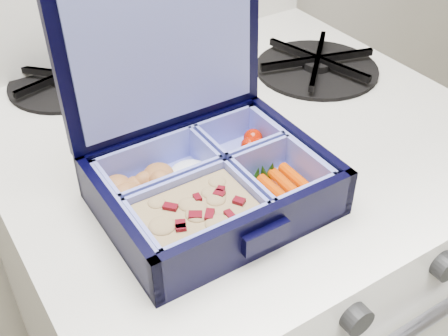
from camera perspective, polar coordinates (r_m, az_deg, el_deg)
stove at (r=1.03m, az=0.41°, el=-16.11°), size 0.59×0.59×0.89m
bento_box at (r=0.57m, az=-1.12°, el=-1.74°), size 0.22×0.18×0.05m
burner_grate at (r=0.83m, az=9.46°, el=10.53°), size 0.22×0.22×0.03m
burner_grate_rear at (r=0.82m, az=-15.83°, el=8.69°), size 0.19×0.19×0.02m
fork at (r=0.71m, az=0.79°, el=4.68°), size 0.14×0.15×0.01m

